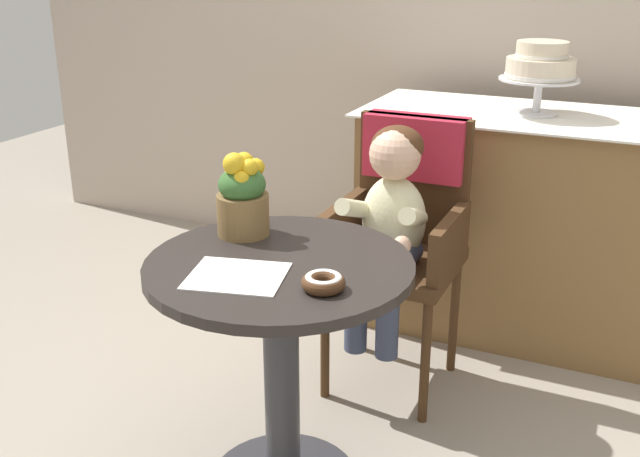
# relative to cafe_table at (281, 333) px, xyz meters

# --- Properties ---
(cafe_table) EXTENTS (0.72, 0.72, 0.72)m
(cafe_table) POSITION_rel_cafe_table_xyz_m (0.00, 0.00, 0.00)
(cafe_table) COLOR #282321
(cafe_table) RESTS_ON ground
(wicker_chair) EXTENTS (0.42, 0.45, 0.95)m
(wicker_chair) POSITION_rel_cafe_table_xyz_m (0.10, 0.76, 0.13)
(wicker_chair) COLOR #472D19
(wicker_chair) RESTS_ON ground
(seated_child) EXTENTS (0.27, 0.32, 0.73)m
(seated_child) POSITION_rel_cafe_table_xyz_m (0.10, 0.60, 0.17)
(seated_child) COLOR beige
(seated_child) RESTS_ON ground
(paper_napkin) EXTENTS (0.28, 0.26, 0.00)m
(paper_napkin) POSITION_rel_cafe_table_xyz_m (-0.05, -0.13, 0.21)
(paper_napkin) COLOR white
(paper_napkin) RESTS_ON cafe_table
(donut_front) EXTENTS (0.11, 0.11, 0.04)m
(donut_front) POSITION_rel_cafe_table_xyz_m (0.18, -0.11, 0.23)
(donut_front) COLOR #4C2D19
(donut_front) RESTS_ON cafe_table
(flower_vase) EXTENTS (0.15, 0.15, 0.25)m
(flower_vase) POSITION_rel_cafe_table_xyz_m (-0.19, 0.14, 0.33)
(flower_vase) COLOR brown
(flower_vase) RESTS_ON cafe_table
(display_counter) EXTENTS (1.56, 0.62, 0.90)m
(display_counter) POSITION_rel_cafe_table_xyz_m (0.55, 1.30, -0.05)
(display_counter) COLOR olive
(display_counter) RESTS_ON ground
(tiered_cake_stand) EXTENTS (0.30, 0.30, 0.27)m
(tiered_cake_stand) POSITION_rel_cafe_table_xyz_m (0.43, 1.30, 0.57)
(tiered_cake_stand) COLOR silver
(tiered_cake_stand) RESTS_ON display_counter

